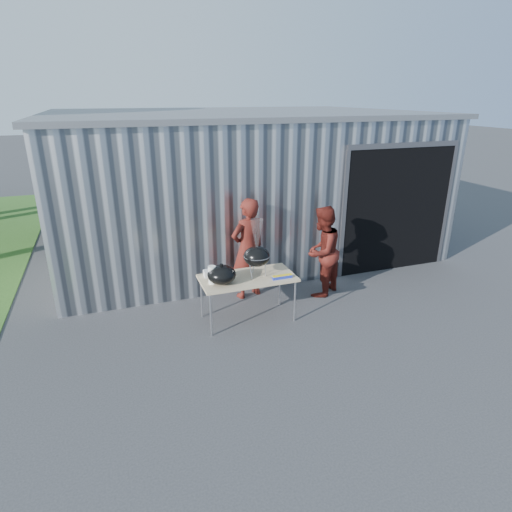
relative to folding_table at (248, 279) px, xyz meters
name	(u,v)px	position (x,y,z in m)	size (l,w,h in m)	color
ground	(276,335)	(0.25, -0.64, -0.71)	(80.00, 80.00, 0.00)	#323235
building	(241,179)	(1.16, 3.95, 0.83)	(8.20, 6.20, 3.10)	#B7BCC4
folding_table	(248,279)	(0.00, 0.00, 0.00)	(1.50, 0.75, 0.75)	tan
kettle_grill	(257,251)	(0.15, -0.01, 0.46)	(0.43, 0.43, 0.93)	black
grill_lid	(222,275)	(-0.45, -0.10, 0.18)	(0.44, 0.44, 0.32)	black
paper_towels	(212,275)	(-0.58, -0.05, 0.18)	(0.12, 0.12, 0.28)	white
white_tub	(210,273)	(-0.55, 0.22, 0.09)	(0.20, 0.15, 0.10)	white
foil_box	(282,277)	(0.49, -0.25, 0.07)	(0.32, 0.06, 0.06)	#192BA8
person_cook	(248,249)	(0.29, 0.83, 0.20)	(0.66, 0.43, 1.82)	#531812
person_bystander	(322,252)	(1.56, 0.46, 0.12)	(0.80, 0.63, 1.65)	#531812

